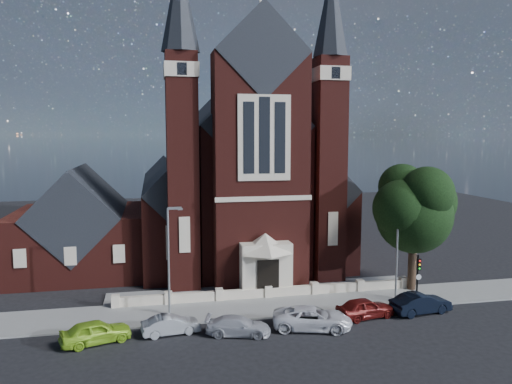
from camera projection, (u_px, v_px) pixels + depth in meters
ground at (248, 270)px, 48.93m from camera, size 120.00×120.00×0.00m
pavement_strip at (274, 306)px, 38.72m from camera, size 60.00×5.00×0.12m
forecourt_paving at (263, 291)px, 42.61m from camera, size 26.00×3.00×0.14m
forecourt_wall at (268, 298)px, 40.66m from camera, size 24.00×0.40×0.90m
church at (235, 180)px, 55.72m from camera, size 20.01×34.90×29.20m
parish_hall at (80, 231)px, 48.16m from camera, size 12.00×12.20×10.24m
street_tree at (417, 210)px, 41.65m from camera, size 6.40×6.60×10.70m
street_lamp_left at (170, 255)px, 36.11m from camera, size 1.16×0.22×8.09m
street_lamp_right at (398, 244)px, 39.75m from camera, size 1.16×0.22×8.09m
traffic_signal at (418, 273)px, 38.63m from camera, size 0.28×0.42×4.00m
car_lime_van at (96, 332)px, 31.78m from camera, size 4.74×3.05×1.50m
car_silver_a at (171, 325)px, 33.24m from camera, size 4.01×1.88×1.27m
car_silver_b at (238, 326)px, 33.10m from camera, size 4.61×2.83×1.25m
car_white_suv at (312, 318)px, 34.14m from camera, size 5.90×3.89×1.51m
car_dark_red at (365, 308)px, 36.18m from camera, size 4.60×2.50×1.48m
car_navy at (421, 303)px, 37.12m from camera, size 4.83×2.29×1.53m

